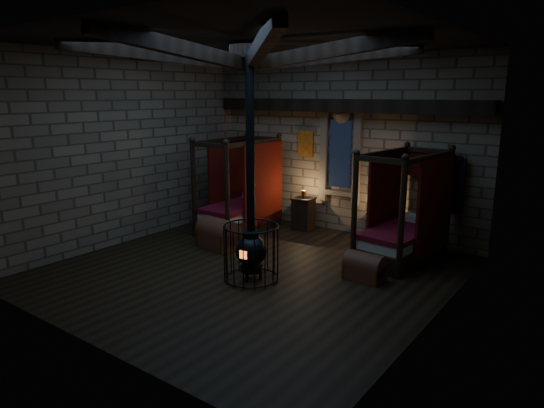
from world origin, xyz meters
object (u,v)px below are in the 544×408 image
Objects in this scene: bed_right at (403,233)px; trunk_left at (219,235)px; trunk_right at (365,268)px; stove at (251,247)px; bed_left at (241,207)px.

trunk_left is at bearing -147.52° from bed_right.
trunk_right is 2.10m from stove.
stove is (-1.77, -2.77, 0.08)m from bed_right.
bed_right is 3.05× the size of trunk_right.
trunk_left is 3.43m from trunk_right.
trunk_left is at bearing -69.52° from bed_left.
bed_right is at bearing 88.45° from trunk_right.
bed_left is 3.10× the size of trunk_right.
trunk_left is at bearing 141.51° from stove.
bed_right is 2.24× the size of trunk_left.
bed_left reaches higher than trunk_left.
bed_left is 1.02× the size of bed_right.
bed_left is 4.11m from bed_right.
trunk_right is (3.42, 0.17, -0.07)m from trunk_left.
trunk_left is 2.07m from stove.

